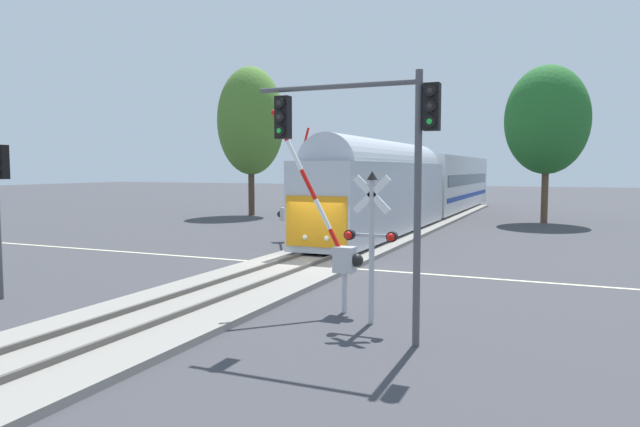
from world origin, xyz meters
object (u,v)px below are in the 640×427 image
(crossing_gate_near, at_px, (338,244))
(traffic_signal_near_right, at_px, (371,141))
(crossing_gate_far, at_px, (288,205))
(pine_left_background, at_px, (251,121))
(commuter_train, at_px, (425,184))
(elm_centre_background, at_px, (547,120))
(crossing_signal_mast, at_px, (371,231))

(crossing_gate_near, height_order, traffic_signal_near_right, traffic_signal_near_right)
(crossing_gate_far, xyz_separation_m, pine_left_background, (-10.49, 14.21, 5.85))
(commuter_train, xyz_separation_m, crossing_gate_near, (3.95, -27.31, -0.92))
(traffic_signal_near_right, bearing_deg, pine_left_background, 124.43)
(crossing_gate_near, bearing_deg, elm_centre_background, 82.01)
(crossing_gate_far, bearing_deg, traffic_signal_near_right, -57.55)
(crossing_gate_near, height_order, crossing_gate_far, crossing_gate_far)
(crossing_signal_mast, xyz_separation_m, elm_centre_background, (2.96, 30.62, 4.98))
(commuter_train, relative_size, crossing_gate_near, 7.72)
(crossing_signal_mast, height_order, traffic_signal_near_right, traffic_signal_near_right)
(crossing_signal_mast, height_order, crossing_gate_far, crossing_gate_far)
(elm_centre_background, distance_m, pine_left_background, 22.83)
(crossing_gate_near, bearing_deg, commuter_train, 98.24)
(crossing_gate_near, bearing_deg, pine_left_background, 124.18)
(crossing_gate_near, height_order, elm_centre_background, elm_centre_background)
(crossing_signal_mast, relative_size, crossing_gate_far, 0.64)
(crossing_gate_near, relative_size, elm_centre_background, 0.49)
(crossing_signal_mast, distance_m, traffic_signal_near_right, 2.59)
(traffic_signal_near_right, xyz_separation_m, elm_centre_background, (2.53, 31.96, 2.81))
(crossing_gate_near, xyz_separation_m, crossing_signal_mast, (1.22, -0.81, 0.48))
(crossing_gate_near, distance_m, traffic_signal_near_right, 3.79)
(traffic_signal_near_right, xyz_separation_m, pine_left_background, (-20.15, 29.39, 3.27))
(commuter_train, relative_size, elm_centre_background, 3.82)
(crossing_signal_mast, bearing_deg, commuter_train, 100.43)
(commuter_train, distance_m, crossing_signal_mast, 28.60)
(crossing_gate_near, distance_m, elm_centre_background, 30.59)
(crossing_gate_far, height_order, traffic_signal_near_right, crossing_gate_far)
(crossing_signal_mast, distance_m, crossing_gate_far, 16.65)
(commuter_train, bearing_deg, crossing_gate_far, -105.86)
(traffic_signal_near_right, bearing_deg, crossing_gate_far, 122.45)
(crossing_gate_far, relative_size, pine_left_background, 0.49)
(traffic_signal_near_right, height_order, pine_left_background, pine_left_background)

